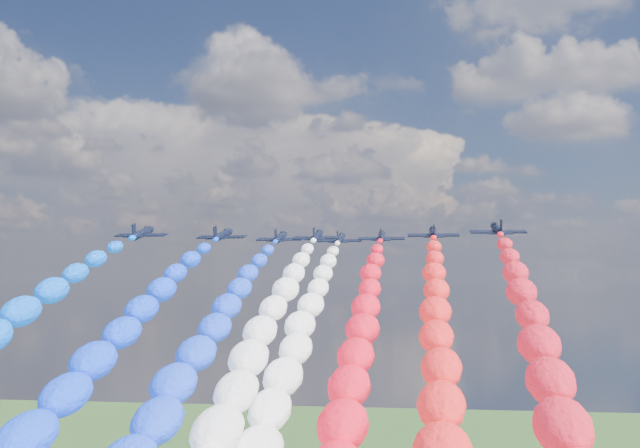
# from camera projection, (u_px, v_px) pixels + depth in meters

# --- Properties ---
(jet_0) EXTENTS (9.62, 13.20, 5.47)m
(jet_0) POSITION_uv_depth(u_px,v_px,m) (143.00, 233.00, 153.46)
(jet_0) COLOR black
(jet_1) EXTENTS (10.44, 13.78, 5.47)m
(jet_1) POSITION_uv_depth(u_px,v_px,m) (223.00, 235.00, 160.77)
(jet_1) COLOR black
(trail_1) EXTENTS (6.44, 111.22, 42.75)m
(trail_1) POSITION_uv_depth(u_px,v_px,m) (107.00, 365.00, 102.42)
(trail_1) COLOR #113BE9
(jet_2) EXTENTS (9.74, 13.29, 5.47)m
(jet_2) POSITION_uv_depth(u_px,v_px,m) (280.00, 237.00, 170.39)
(jet_2) COLOR black
(trail_2) EXTENTS (6.44, 111.22, 42.75)m
(trail_2) POSITION_uv_depth(u_px,v_px,m) (204.00, 357.00, 112.04)
(trail_2) COLOR blue
(jet_3) EXTENTS (9.63, 13.21, 5.47)m
(jet_3) POSITION_uv_depth(u_px,v_px,m) (317.00, 236.00, 164.12)
(jet_3) COLOR black
(trail_3) EXTENTS (6.44, 111.22, 42.75)m
(trail_3) POSITION_uv_depth(u_px,v_px,m) (257.00, 362.00, 105.78)
(trail_3) COLOR white
(jet_4) EXTENTS (9.74, 13.29, 5.47)m
(jet_4) POSITION_uv_depth(u_px,v_px,m) (340.00, 239.00, 177.18)
(jet_4) COLOR black
(trail_4) EXTENTS (6.44, 111.22, 42.75)m
(trail_4) POSITION_uv_depth(u_px,v_px,m) (298.00, 353.00, 118.83)
(trail_4) COLOR white
(jet_5) EXTENTS (9.94, 13.43, 5.47)m
(jet_5) POSITION_uv_depth(u_px,v_px,m) (381.00, 237.00, 167.60)
(jet_5) COLOR black
(trail_5) EXTENTS (6.44, 111.22, 42.75)m
(trail_5) POSITION_uv_depth(u_px,v_px,m) (358.00, 359.00, 109.25)
(trail_5) COLOR red
(jet_6) EXTENTS (9.89, 13.40, 5.47)m
(jet_6) POSITION_uv_depth(u_px,v_px,m) (433.00, 233.00, 153.71)
(jet_6) COLOR black
(trail_6) EXTENTS (6.44, 111.22, 42.75)m
(trail_6) POSITION_uv_depth(u_px,v_px,m) (438.00, 372.00, 95.37)
(trail_6) COLOR red
(jet_7) EXTENTS (10.24, 13.65, 5.47)m
(jet_7) POSITION_uv_depth(u_px,v_px,m) (498.00, 230.00, 142.16)
(jet_7) COLOR black
(trail_7) EXTENTS (6.44, 111.22, 42.75)m
(trail_7) POSITION_uv_depth(u_px,v_px,m) (547.00, 385.00, 83.81)
(trail_7) COLOR red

